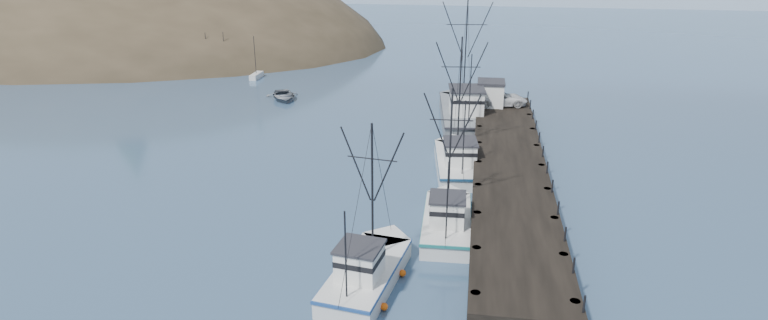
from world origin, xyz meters
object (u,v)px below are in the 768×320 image
trawler_near (447,220)px  work_vessel (464,112)px  pier (510,166)px  trawler_mid (368,270)px  trawler_far (458,161)px  pier_shed (491,93)px  motorboat (284,99)px  pickup_truck (501,99)px

trawler_near → work_vessel: 26.51m
pier → trawler_mid: bearing=-118.4°
work_vessel → trawler_far: bearing=-90.3°
trawler_near → trawler_mid: bearing=-119.7°
pier → work_vessel: size_ratio=2.58×
pier → work_vessel: bearing=104.0°
trawler_far → work_vessel: bearing=89.7°
pier → pier_shed: size_ratio=13.75×
pier → motorboat: size_ratio=7.53×
work_vessel → pier_shed: (2.85, 0.62, 2.19)m
trawler_mid → trawler_far: bearing=76.7°
pier → trawler_far: trawler_far is taller
pier_shed → motorboat: size_ratio=0.55×
pier_shed → motorboat: (-26.12, 6.04, -3.42)m
pickup_truck → work_vessel: bearing=87.2°
pickup_truck → motorboat: 28.09m
pier → trawler_near: size_ratio=4.15×
pier → trawler_mid: 19.12m
pier → trawler_far: size_ratio=3.62×
work_vessel → pier_shed: bearing=12.2°
work_vessel → motorboat: work_vessel is taller
trawler_mid → work_vessel: (4.74, 34.19, 0.41)m
trawler_near → trawler_far: 12.10m
pier_shed → pickup_truck: bearing=0.0°
work_vessel → pickup_truck: work_vessel is taller
trawler_mid → trawler_far: size_ratio=0.85×
motorboat → trawler_near: bearing=-79.6°
pier → trawler_mid: trawler_mid is taller
trawler_near → work_vessel: work_vessel is taller
trawler_mid → motorboat: (-18.53, 40.84, -0.82)m
trawler_near → pickup_truck: (4.37, 27.12, 1.98)m
trawler_far → pickup_truck: trawler_far is taller
trawler_far → motorboat: trawler_far is taller
trawler_near → trawler_far: bearing=88.7°
pier → pickup_truck: bearing=91.1°
work_vessel → trawler_near: bearing=-90.8°
trawler_near → trawler_mid: trawler_near is taller
pier_shed → motorboat: pier_shed is taller
work_vessel → motorboat: (-23.27, 6.65, -1.23)m
pier_shed → pickup_truck: 1.32m
trawler_far → pier_shed: size_ratio=3.79×
work_vessel → pickup_truck: bearing=8.7°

